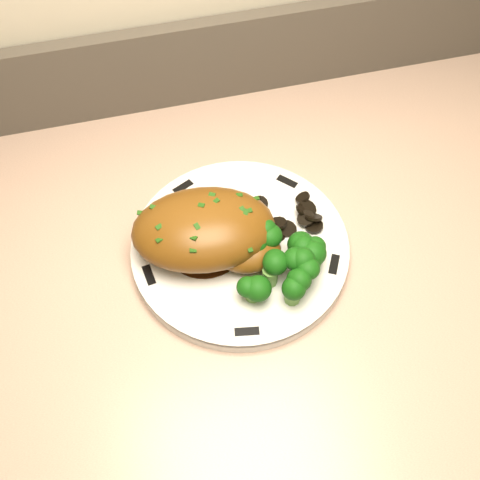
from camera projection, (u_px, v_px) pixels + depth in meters
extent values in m
cube|color=brown|center=(455.00, 362.00, 1.08)|extent=(1.87, 0.61, 0.80)
cube|color=#4C443A|center=(462.00, 19.00, 0.84)|extent=(1.92, 0.02, 0.12)
cylinder|color=silver|center=(240.00, 249.00, 0.69)|extent=(0.28, 0.28, 0.02)
cube|color=black|center=(287.00, 182.00, 0.73)|extent=(0.02, 0.02, 0.00)
cube|color=black|center=(183.00, 187.00, 0.73)|extent=(0.03, 0.02, 0.00)
cube|color=black|center=(149.00, 275.00, 0.66)|extent=(0.01, 0.03, 0.00)
cube|color=black|center=(247.00, 332.00, 0.62)|extent=(0.03, 0.01, 0.00)
cube|color=black|center=(334.00, 264.00, 0.67)|extent=(0.02, 0.03, 0.00)
cylinder|color=black|center=(205.00, 244.00, 0.68)|extent=(0.09, 0.09, 0.00)
ellipsoid|color=brown|center=(203.00, 229.00, 0.66)|extent=(0.17, 0.13, 0.06)
ellipsoid|color=brown|center=(248.00, 251.00, 0.66)|extent=(0.08, 0.06, 0.03)
cube|color=#1B460E|center=(157.00, 216.00, 0.64)|extent=(0.01, 0.01, 0.00)
cube|color=#1B460E|center=(175.00, 212.00, 0.63)|extent=(0.01, 0.01, 0.00)
cube|color=#1B460E|center=(193.00, 210.00, 0.63)|extent=(0.01, 0.01, 0.00)
cube|color=#1B460E|center=(210.00, 208.00, 0.63)|extent=(0.01, 0.01, 0.00)
cube|color=#1B460E|center=(228.00, 207.00, 0.64)|extent=(0.01, 0.01, 0.00)
cube|color=#1B460E|center=(246.00, 208.00, 0.64)|extent=(0.01, 0.01, 0.00)
cylinder|color=black|center=(299.00, 210.00, 0.71)|extent=(0.02, 0.01, 0.01)
cylinder|color=black|center=(296.00, 204.00, 0.71)|extent=(0.02, 0.02, 0.01)
cylinder|color=black|center=(290.00, 200.00, 0.71)|extent=(0.02, 0.02, 0.01)
cylinder|color=black|center=(282.00, 201.00, 0.71)|extent=(0.02, 0.02, 0.01)
cylinder|color=black|center=(273.00, 200.00, 0.71)|extent=(0.02, 0.02, 0.01)
cylinder|color=black|center=(264.00, 200.00, 0.71)|extent=(0.02, 0.02, 0.01)
cylinder|color=black|center=(257.00, 206.00, 0.71)|extent=(0.02, 0.02, 0.01)
cylinder|color=black|center=(251.00, 209.00, 0.70)|extent=(0.03, 0.03, 0.00)
cylinder|color=black|center=(248.00, 213.00, 0.70)|extent=(0.02, 0.02, 0.01)
cylinder|color=black|center=(248.00, 221.00, 0.70)|extent=(0.02, 0.02, 0.02)
cylinder|color=black|center=(251.00, 224.00, 0.69)|extent=(0.03, 0.03, 0.01)
cylinder|color=black|center=(257.00, 226.00, 0.69)|extent=(0.03, 0.03, 0.01)
cylinder|color=black|center=(265.00, 231.00, 0.69)|extent=(0.03, 0.03, 0.01)
cylinder|color=black|center=(274.00, 229.00, 0.69)|extent=(0.02, 0.03, 0.01)
cylinder|color=black|center=(283.00, 226.00, 0.69)|extent=(0.03, 0.02, 0.02)
cylinder|color=black|center=(291.00, 225.00, 0.69)|extent=(0.03, 0.03, 0.02)
cylinder|color=black|center=(296.00, 219.00, 0.70)|extent=(0.03, 0.03, 0.01)
cylinder|color=black|center=(300.00, 212.00, 0.70)|extent=(0.03, 0.03, 0.01)
cylinder|color=#5A8B3B|center=(251.00, 256.00, 0.66)|extent=(0.02, 0.02, 0.02)
sphere|color=#093608|center=(251.00, 248.00, 0.65)|extent=(0.03, 0.03, 0.03)
cylinder|color=#5A8B3B|center=(272.00, 244.00, 0.67)|extent=(0.02, 0.02, 0.02)
sphere|color=#093608|center=(272.00, 236.00, 0.66)|extent=(0.03, 0.03, 0.03)
cylinder|color=#5A8B3B|center=(298.00, 249.00, 0.67)|extent=(0.02, 0.02, 0.02)
sphere|color=#093608|center=(299.00, 241.00, 0.65)|extent=(0.03, 0.03, 0.03)
cylinder|color=#5A8B3B|center=(270.00, 277.00, 0.65)|extent=(0.02, 0.02, 0.02)
sphere|color=#093608|center=(270.00, 269.00, 0.63)|extent=(0.03, 0.03, 0.03)
cylinder|color=#5A8B3B|center=(299.00, 274.00, 0.65)|extent=(0.02, 0.02, 0.02)
sphere|color=#093608|center=(300.00, 267.00, 0.63)|extent=(0.03, 0.03, 0.03)
cylinder|color=#5A8B3B|center=(314.00, 260.00, 0.66)|extent=(0.02, 0.02, 0.02)
sphere|color=#093608|center=(316.00, 252.00, 0.64)|extent=(0.03, 0.03, 0.03)
cylinder|color=#5A8B3B|center=(253.00, 292.00, 0.64)|extent=(0.02, 0.02, 0.02)
sphere|color=#093608|center=(253.00, 285.00, 0.62)|extent=(0.03, 0.03, 0.03)
cylinder|color=#5A8B3B|center=(293.00, 294.00, 0.63)|extent=(0.02, 0.02, 0.02)
sphere|color=#093608|center=(294.00, 287.00, 0.62)|extent=(0.03, 0.03, 0.03)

